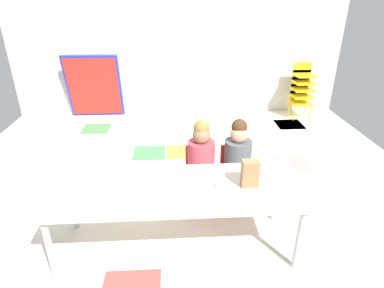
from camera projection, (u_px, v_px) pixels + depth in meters
name	position (u px, v px, depth m)	size (l,w,h in m)	color
ground_plane	(185.00, 189.00, 3.56)	(5.57, 5.08, 0.02)	silver
back_wall	(178.00, 43.00, 5.32)	(5.57, 0.10, 2.42)	beige
craft_table	(176.00, 192.00, 2.52)	(2.01, 0.71, 0.60)	beige
seated_child_near_camera	(201.00, 156.00, 3.05)	(0.32, 0.32, 0.92)	red
seated_child_middle_seat	(238.00, 155.00, 3.07)	(0.32, 0.31, 0.92)	red
kid_chair_yellow_stack	(302.00, 88.00, 5.38)	(0.32, 0.30, 0.92)	yellow
folded_activity_table	(94.00, 87.00, 5.35)	(0.90, 0.29, 1.09)	#1E33BF
paper_bag_brown	(250.00, 174.00, 2.47)	(0.13, 0.09, 0.22)	#9E754C
paper_plate_near_edge	(149.00, 193.00, 2.41)	(0.18, 0.18, 0.01)	white
paper_plate_center_table	(101.00, 196.00, 2.38)	(0.18, 0.18, 0.01)	white
donut_powdered_on_plate	(149.00, 191.00, 2.40)	(0.11, 0.11, 0.03)	white
donut_powdered_loose	(220.00, 184.00, 2.51)	(0.10, 0.10, 0.03)	white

